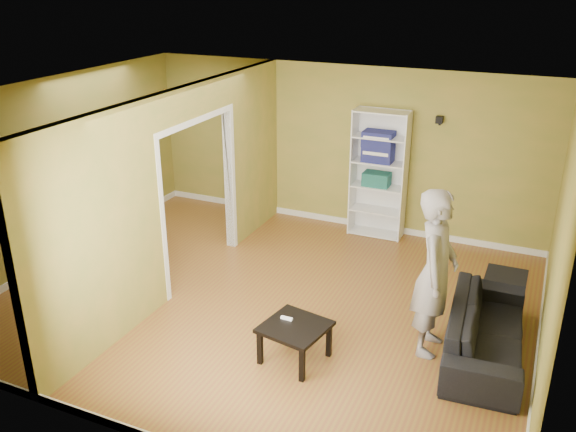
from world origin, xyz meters
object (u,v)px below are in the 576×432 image
object	(u,v)px
chair_left	(78,218)
chair_far	(144,209)
sofa	(487,322)
chair_near	(95,241)
coffee_table	(295,331)
person	(437,259)
dining_table	(119,213)
bookshelf	(380,173)

from	to	relation	value
chair_left	chair_far	bearing A→B (deg)	141.39
sofa	chair_near	bearing A→B (deg)	87.98
coffee_table	chair_far	world-z (taller)	chair_far
sofa	person	world-z (taller)	person
coffee_table	chair_left	bearing A→B (deg)	161.44
chair_left	chair_near	bearing A→B (deg)	68.22
sofa	coffee_table	size ratio (longest dim) A/B	3.11
person	chair_far	bearing A→B (deg)	74.24
dining_table	chair_left	world-z (taller)	chair_left
sofa	chair_left	world-z (taller)	chair_left
sofa	chair_left	xyz separation A→B (m)	(-6.04, 0.44, 0.06)
sofa	bookshelf	size ratio (longest dim) A/B	1.00
sofa	chair_far	xyz separation A→B (m)	(-5.26, 1.02, 0.12)
dining_table	chair_near	world-z (taller)	chair_near
sofa	bookshelf	xyz separation A→B (m)	(-2.02, 2.71, 0.62)
chair_far	person	bearing A→B (deg)	148.80
bookshelf	chair_far	size ratio (longest dim) A/B	2.00
person	chair_far	xyz separation A→B (m)	(-4.68, 1.18, -0.60)
dining_table	chair_near	size ratio (longest dim) A/B	1.22
person	dining_table	bearing A→B (deg)	80.47
bookshelf	chair_near	bearing A→B (deg)	-137.78
person	chair_near	distance (m)	4.67
sofa	coffee_table	world-z (taller)	sofa
chair_near	coffee_table	bearing A→B (deg)	3.63
chair_far	chair_left	bearing A→B (deg)	19.90
person	chair_far	world-z (taller)	person
person	bookshelf	distance (m)	3.21
person	coffee_table	world-z (taller)	person
sofa	bookshelf	world-z (taller)	bookshelf
person	chair_left	distance (m)	5.53
coffee_table	chair_near	world-z (taller)	chair_near
bookshelf	chair_left	world-z (taller)	bookshelf
bookshelf	chair_far	world-z (taller)	bookshelf
bookshelf	dining_table	size ratio (longest dim) A/B	1.80
chair_left	chair_far	world-z (taller)	chair_far
dining_table	chair_far	distance (m)	0.54
coffee_table	chair_far	size ratio (longest dim) A/B	0.64
bookshelf	coffee_table	bearing A→B (deg)	-87.44
sofa	chair_far	world-z (taller)	chair_far
chair_left	chair_near	size ratio (longest dim) A/B	0.96
coffee_table	dining_table	bearing A→B (deg)	156.99
person	coffee_table	distance (m)	1.68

